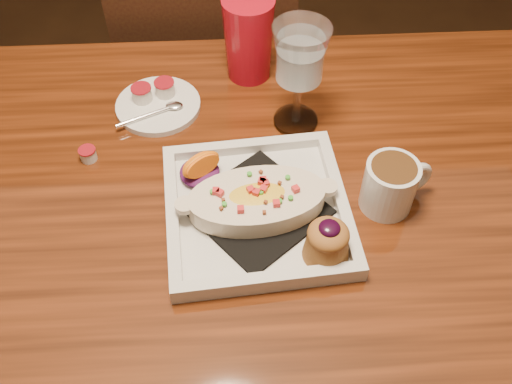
{
  "coord_description": "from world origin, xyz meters",
  "views": [
    {
      "loc": [
        0.06,
        -0.54,
        1.46
      ],
      "look_at": [
        0.09,
        0.02,
        0.77
      ],
      "focal_mm": 40.0,
      "sensor_mm": 36.0,
      "label": 1
    }
  ],
  "objects_px": {
    "table": "(205,247)",
    "plate": "(263,208)",
    "chair_far": "(210,77)",
    "goblet": "(300,60)",
    "coffee_mug": "(391,184)",
    "saucer": "(156,103)",
    "red_tumbler": "(249,39)"
  },
  "relations": [
    {
      "from": "goblet",
      "to": "table",
      "type": "bearing_deg",
      "value": -130.46
    },
    {
      "from": "saucer",
      "to": "red_tumbler",
      "type": "distance_m",
      "value": 0.21
    },
    {
      "from": "chair_far",
      "to": "plate",
      "type": "bearing_deg",
      "value": 98.43
    },
    {
      "from": "table",
      "to": "plate",
      "type": "distance_m",
      "value": 0.16
    },
    {
      "from": "plate",
      "to": "red_tumbler",
      "type": "height_order",
      "value": "red_tumbler"
    },
    {
      "from": "chair_far",
      "to": "goblet",
      "type": "relative_size",
      "value": 4.71
    },
    {
      "from": "chair_far",
      "to": "saucer",
      "type": "bearing_deg",
      "value": 77.76
    },
    {
      "from": "chair_far",
      "to": "goblet",
      "type": "xyz_separation_m",
      "value": [
        0.17,
        -0.43,
        0.38
      ]
    },
    {
      "from": "goblet",
      "to": "saucer",
      "type": "xyz_separation_m",
      "value": [
        -0.25,
        0.05,
        -0.13
      ]
    },
    {
      "from": "chair_far",
      "to": "red_tumbler",
      "type": "bearing_deg",
      "value": 107.21
    },
    {
      "from": "chair_far",
      "to": "red_tumbler",
      "type": "height_order",
      "value": "chair_far"
    },
    {
      "from": "goblet",
      "to": "red_tumbler",
      "type": "relative_size",
      "value": 1.24
    },
    {
      "from": "plate",
      "to": "saucer",
      "type": "height_order",
      "value": "plate"
    },
    {
      "from": "chair_far",
      "to": "red_tumbler",
      "type": "distance_m",
      "value": 0.44
    },
    {
      "from": "chair_far",
      "to": "coffee_mug",
      "type": "relative_size",
      "value": 8.18
    },
    {
      "from": "saucer",
      "to": "red_tumbler",
      "type": "bearing_deg",
      "value": 27.07
    },
    {
      "from": "chair_far",
      "to": "goblet",
      "type": "height_order",
      "value": "goblet"
    },
    {
      "from": "coffee_mug",
      "to": "saucer",
      "type": "distance_m",
      "value": 0.45
    },
    {
      "from": "chair_far",
      "to": "saucer",
      "type": "relative_size",
      "value": 6.02
    },
    {
      "from": "coffee_mug",
      "to": "red_tumbler",
      "type": "xyz_separation_m",
      "value": [
        -0.2,
        0.33,
        0.03
      ]
    },
    {
      "from": "chair_far",
      "to": "saucer",
      "type": "distance_m",
      "value": 0.46
    },
    {
      "from": "chair_far",
      "to": "goblet",
      "type": "bearing_deg",
      "value": 111.14
    },
    {
      "from": "table",
      "to": "red_tumbler",
      "type": "bearing_deg",
      "value": 74.97
    },
    {
      "from": "plate",
      "to": "coffee_mug",
      "type": "bearing_deg",
      "value": 1.39
    },
    {
      "from": "chair_far",
      "to": "red_tumbler",
      "type": "xyz_separation_m",
      "value": [
        0.09,
        -0.29,
        0.32
      ]
    },
    {
      "from": "table",
      "to": "red_tumbler",
      "type": "distance_m",
      "value": 0.39
    },
    {
      "from": "saucer",
      "to": "red_tumbler",
      "type": "height_order",
      "value": "red_tumbler"
    },
    {
      "from": "plate",
      "to": "chair_far",
      "type": "bearing_deg",
      "value": 93.71
    },
    {
      "from": "goblet",
      "to": "saucer",
      "type": "relative_size",
      "value": 1.28
    },
    {
      "from": "table",
      "to": "saucer",
      "type": "bearing_deg",
      "value": 108.38
    },
    {
      "from": "plate",
      "to": "coffee_mug",
      "type": "distance_m",
      "value": 0.2
    },
    {
      "from": "plate",
      "to": "red_tumbler",
      "type": "distance_m",
      "value": 0.36
    }
  ]
}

